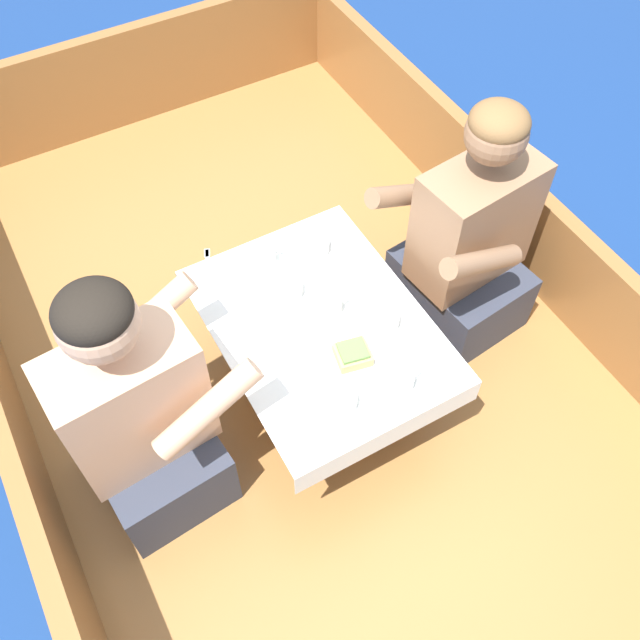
# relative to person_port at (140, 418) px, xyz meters

# --- Properties ---
(ground_plane) EXTENTS (60.00, 60.00, 0.00)m
(ground_plane) POSITION_rel_person_port_xyz_m (0.62, 0.05, -0.64)
(ground_plane) COLOR navy
(boat_deck) EXTENTS (2.03, 3.55, 0.25)m
(boat_deck) POSITION_rel_person_port_xyz_m (0.62, 0.05, -0.51)
(boat_deck) COLOR #9E6B38
(boat_deck) RESTS_ON ground_plane
(gunwale_port) EXTENTS (0.06, 3.55, 0.40)m
(gunwale_port) POSITION_rel_person_port_xyz_m (-0.37, 0.05, -0.19)
(gunwale_port) COLOR #936033
(gunwale_port) RESTS_ON boat_deck
(gunwale_starboard) EXTENTS (0.06, 3.55, 0.40)m
(gunwale_starboard) POSITION_rel_person_port_xyz_m (1.61, 0.05, -0.19)
(gunwale_starboard) COLOR #936033
(gunwale_starboard) RESTS_ON boat_deck
(bow_coaming) EXTENTS (1.91, 0.06, 0.46)m
(bow_coaming) POSITION_rel_person_port_xyz_m (0.62, 1.80, -0.16)
(bow_coaming) COLOR #936033
(bow_coaming) RESTS_ON boat_deck
(cockpit_table) EXTENTS (0.64, 0.85, 0.39)m
(cockpit_table) POSITION_rel_person_port_xyz_m (0.62, 0.04, -0.04)
(cockpit_table) COLOR #B2B2B7
(cockpit_table) RESTS_ON boat_deck
(person_port) EXTENTS (0.55, 0.48, 0.97)m
(person_port) POSITION_rel_person_port_xyz_m (0.00, 0.00, 0.00)
(person_port) COLOR #333847
(person_port) RESTS_ON boat_deck
(person_starboard) EXTENTS (0.56, 0.49, 0.95)m
(person_starboard) POSITION_rel_person_port_xyz_m (1.24, 0.09, -0.01)
(person_starboard) COLOR #333847
(person_starboard) RESTS_ON boat_deck
(plate_sandwich) EXTENTS (0.18, 0.18, 0.01)m
(plate_sandwich) POSITION_rel_person_port_xyz_m (0.64, -0.13, 0.01)
(plate_sandwich) COLOR silver
(plate_sandwich) RESTS_ON cockpit_table
(plate_bread) EXTENTS (0.16, 0.16, 0.01)m
(plate_bread) POSITION_rel_person_port_xyz_m (0.46, 0.10, 0.01)
(plate_bread) COLOR silver
(plate_bread) RESTS_ON cockpit_table
(sandwich) EXTENTS (0.12, 0.11, 0.05)m
(sandwich) POSITION_rel_person_port_xyz_m (0.64, -0.13, 0.03)
(sandwich) COLOR tan
(sandwich) RESTS_ON plate_sandwich
(bowl_port_near) EXTENTS (0.14, 0.14, 0.04)m
(bowl_port_near) POSITION_rel_person_port_xyz_m (0.74, 0.33, 0.02)
(bowl_port_near) COLOR silver
(bowl_port_near) RESTS_ON cockpit_table
(bowl_starboard_near) EXTENTS (0.13, 0.13, 0.04)m
(bowl_starboard_near) POSITION_rel_person_port_xyz_m (0.78, -0.05, 0.02)
(bowl_starboard_near) COLOR silver
(bowl_starboard_near) RESTS_ON cockpit_table
(bowl_center_far) EXTENTS (0.12, 0.12, 0.04)m
(bowl_center_far) POSITION_rel_person_port_xyz_m (0.58, 0.20, 0.02)
(bowl_center_far) COLOR silver
(bowl_center_far) RESTS_ON cockpit_table
(bowl_port_far) EXTENTS (0.11, 0.11, 0.04)m
(bowl_port_far) POSITION_rel_person_port_xyz_m (0.52, -0.24, 0.02)
(bowl_port_far) COLOR silver
(bowl_port_far) RESTS_ON cockpit_table
(coffee_cup_port) EXTENTS (0.11, 0.08, 0.05)m
(coffee_cup_port) POSITION_rel_person_port_xyz_m (0.72, -0.28, 0.03)
(coffee_cup_port) COLOR silver
(coffee_cup_port) RESTS_ON cockpit_table
(coffee_cup_starboard) EXTENTS (0.10, 0.07, 0.06)m
(coffee_cup_starboard) POSITION_rel_person_port_xyz_m (0.59, 0.35, 0.03)
(coffee_cup_starboard) COLOR silver
(coffee_cup_starboard) RESTS_ON cockpit_table
(coffee_cup_center) EXTENTS (0.09, 0.07, 0.05)m
(coffee_cup_center) POSITION_rel_person_port_xyz_m (0.68, 0.06, 0.03)
(coffee_cup_center) COLOR silver
(coffee_cup_center) RESTS_ON cockpit_table
(utensil_knife_starboard) EXTENTS (0.16, 0.07, 0.00)m
(utensil_knife_starboard) POSITION_rel_person_port_xyz_m (0.51, -0.33, 0.00)
(utensil_knife_starboard) COLOR silver
(utensil_knife_starboard) RESTS_ON cockpit_table
(utensil_spoon_port) EXTENTS (0.07, 0.17, 0.01)m
(utensil_spoon_port) POSITION_rel_person_port_xyz_m (0.47, 0.01, 0.00)
(utensil_spoon_port) COLOR silver
(utensil_spoon_port) RESTS_ON cockpit_table
(utensil_fork_port) EXTENTS (0.08, 0.17, 0.00)m
(utensil_fork_port) POSITION_rel_person_port_xyz_m (0.41, 0.44, 0.00)
(utensil_fork_port) COLOR silver
(utensil_fork_port) RESTS_ON cockpit_table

